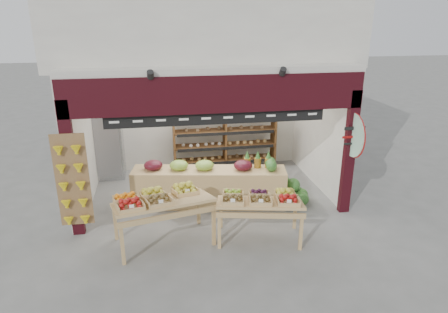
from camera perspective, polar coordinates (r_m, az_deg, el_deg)
ground at (r=9.29m, az=-1.84°, el=-6.13°), size 60.00×60.00×0.00m
shop_structure at (r=9.97m, az=-3.46°, el=18.94°), size 6.36×5.12×5.40m
banana_board at (r=7.86m, az=-20.82°, el=-3.55°), size 0.60×0.15×1.80m
gift_sign at (r=8.44m, az=18.02°, el=2.93°), size 0.04×0.93×0.92m
back_shelving at (r=10.64m, az=0.12°, el=3.54°), size 2.76×0.45×1.72m
refrigerator at (r=10.68m, az=-16.13°, el=1.83°), size 0.72×0.72×1.82m
cardboard_stack at (r=9.44m, az=-9.67°, el=-4.53°), size 0.95×0.69×0.59m
mid_counter at (r=8.87m, az=-2.22°, el=-4.17°), size 3.42×1.23×1.06m
display_table_left at (r=7.35m, az=-9.75°, el=-6.23°), size 1.94×1.34×1.11m
display_table_right at (r=7.46m, az=5.11°, el=-6.21°), size 1.73×1.18×1.01m
watermelon_pile at (r=9.15m, az=9.54°, el=-5.40°), size 0.83×0.77×0.59m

